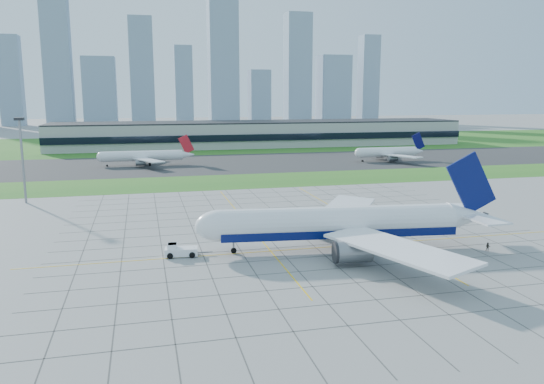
% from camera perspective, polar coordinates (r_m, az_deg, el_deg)
% --- Properties ---
extents(ground, '(1400.00, 1400.00, 0.00)m').
position_cam_1_polar(ground, '(115.65, 4.45, -5.74)').
color(ground, gray).
rests_on(ground, ground).
extents(grass_median, '(700.00, 35.00, 0.04)m').
position_cam_1_polar(grass_median, '(201.14, -3.57, 1.17)').
color(grass_median, '#215F1B').
rests_on(grass_median, ground).
extents(asphalt_taxiway, '(700.00, 75.00, 0.04)m').
position_cam_1_polar(asphalt_taxiway, '(254.92, -5.78, 3.07)').
color(asphalt_taxiway, '#383838').
rests_on(asphalt_taxiway, ground).
extents(grass_far, '(700.00, 145.00, 0.04)m').
position_cam_1_polar(grass_far, '(363.57, -8.23, 5.17)').
color(grass_far, '#215F1B').
rests_on(grass_far, ground).
extents(apron_markings, '(120.00, 130.00, 0.03)m').
position_cam_1_polar(apron_markings, '(125.96, 3.06, -4.38)').
color(apron_markings, '#474744').
rests_on(apron_markings, ground).
extents(terminal, '(260.00, 43.00, 15.80)m').
position_cam_1_polar(terminal, '(344.48, -1.17, 6.31)').
color(terminal, '#B7B7B2').
rests_on(terminal, ground).
extents(light_mast, '(2.50, 2.50, 25.60)m').
position_cam_1_polar(light_mast, '(174.72, -25.33, 4.16)').
color(light_mast, gray).
rests_on(light_mast, ground).
extents(city_skyline, '(523.00, 32.40, 160.00)m').
position_cam_1_polar(city_skyline, '(626.61, -11.65, 12.59)').
color(city_skyline, '#889EB2').
rests_on(city_skyline, ground).
extents(airliner, '(64.59, 65.14, 20.35)m').
position_cam_1_polar(airliner, '(111.96, 7.37, -3.39)').
color(airliner, white).
rests_on(airliner, ground).
extents(pushback_tug, '(9.68, 3.95, 2.66)m').
position_cam_1_polar(pushback_tug, '(109.03, -9.91, -6.22)').
color(pushback_tug, white).
rests_on(pushback_tug, ground).
extents(crew_near, '(0.69, 0.77, 1.77)m').
position_cam_1_polar(crew_near, '(108.93, -8.33, -6.35)').
color(crew_near, black).
rests_on(crew_near, ground).
extents(crew_far, '(1.14, 1.10, 1.85)m').
position_cam_1_polar(crew_far, '(119.66, 22.20, -5.48)').
color(crew_far, '#2A231C').
rests_on(crew_far, ground).
extents(distant_jet_1, '(41.91, 42.66, 14.08)m').
position_cam_1_polar(distant_jet_1, '(253.09, -13.60, 3.80)').
color(distant_jet_1, white).
rests_on(distant_jet_1, ground).
extents(distant_jet_2, '(35.08, 42.66, 14.08)m').
position_cam_1_polar(distant_jet_2, '(269.11, 12.43, 4.22)').
color(distant_jet_2, white).
rests_on(distant_jet_2, ground).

